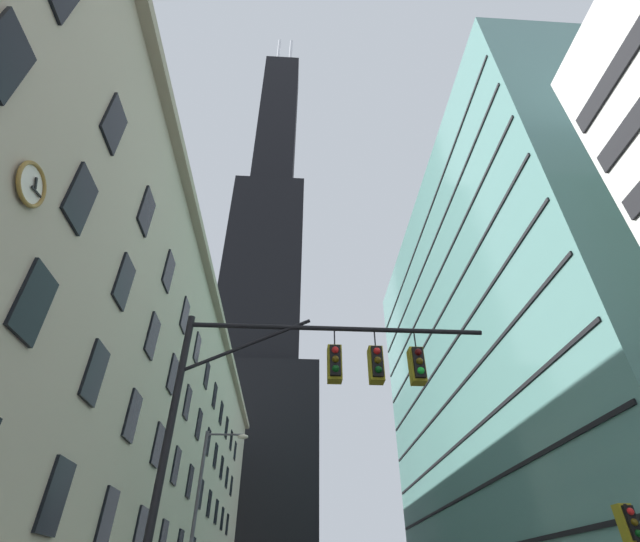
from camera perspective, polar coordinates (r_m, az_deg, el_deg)
The scene contains 6 objects.
station_building at distance 41.34m, azimuth -26.77°, elevation -18.19°, with size 16.55×69.29×23.49m.
dark_skyscraper at distance 110.21m, azimuth -7.68°, elevation -6.05°, with size 27.52×27.52×192.51m.
glass_office_midrise at distance 49.97m, azimuth 24.68°, elevation -10.12°, with size 17.19×46.07×41.47m.
traffic_signal_mast at distance 12.44m, azimuth -0.40°, elevation -14.74°, with size 8.80×0.63×7.92m.
traffic_light_near_right at distance 17.64m, azimuth 35.22°, elevation -25.65°, with size 0.40×0.63×3.51m.
street_lamppost at distance 24.76m, azimuth -14.79°, elevation -26.89°, with size 2.26×0.32×8.23m.
Camera 1 is at (-3.36, -8.25, 1.43)m, focal length 24.87 mm.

